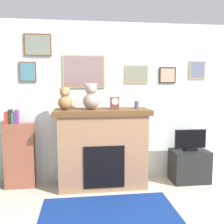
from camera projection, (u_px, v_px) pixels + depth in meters
name	position (u px, v px, depth m)	size (l,w,h in m)	color
back_wall	(121.00, 102.00, 4.23)	(5.20, 0.15, 2.60)	silver
fireplace	(102.00, 147.00, 3.93)	(1.46, 0.62, 1.22)	#946C4C
bookshelf	(19.00, 154.00, 3.85)	(0.45, 0.16, 1.22)	brown
tv_stand	(189.00, 166.00, 4.14)	(0.60, 0.40, 0.52)	black
television	(190.00, 141.00, 4.09)	(0.52, 0.14, 0.35)	black
area_rug	(110.00, 216.00, 3.05)	(1.72, 1.15, 0.01)	navy
candle_jar	(137.00, 105.00, 3.90)	(0.07, 0.07, 0.12)	#4C517A
mantel_clock	(115.00, 103.00, 3.85)	(0.13, 0.10, 0.18)	brown
teddy_bear_cream	(65.00, 100.00, 3.75)	(0.21, 0.21, 0.34)	olive
teddy_bear_grey	(91.00, 97.00, 3.80)	(0.25, 0.25, 0.40)	gray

